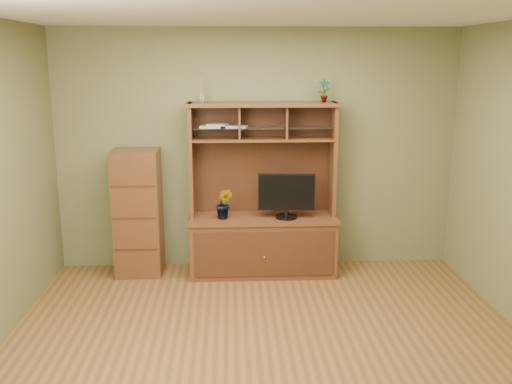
{
  "coord_description": "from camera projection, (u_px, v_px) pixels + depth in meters",
  "views": [
    {
      "loc": [
        -0.31,
        -4.37,
        2.36
      ],
      "look_at": [
        -0.05,
        1.2,
        1.05
      ],
      "focal_mm": 40.0,
      "sensor_mm": 36.0,
      "label": 1
    }
  ],
  "objects": [
    {
      "name": "magazines",
      "position": [
        221.0,
        126.0,
        6.17
      ],
      "size": [
        0.52,
        0.21,
        0.04
      ],
      "color": "#AEAEB3",
      "rests_on": "media_hutch"
    },
    {
      "name": "room",
      "position": [
        269.0,
        190.0,
        4.5
      ],
      "size": [
        4.54,
        4.04,
        2.74
      ],
      "color": "brown",
      "rests_on": "ground"
    },
    {
      "name": "side_cabinet",
      "position": [
        138.0,
        213.0,
        6.29
      ],
      "size": [
        0.5,
        0.46,
        1.4
      ],
      "color": "#4D2816",
      "rests_on": "room"
    },
    {
      "name": "monitor",
      "position": [
        287.0,
        195.0,
        6.21
      ],
      "size": [
        0.62,
        0.24,
        0.49
      ],
      "rotation": [
        0.0,
        0.0,
        -0.08
      ],
      "color": "black",
      "rests_on": "media_hutch"
    },
    {
      "name": "media_hutch",
      "position": [
        263.0,
        227.0,
        6.37
      ],
      "size": [
        1.66,
        0.61,
        1.9
      ],
      "color": "#4D2816",
      "rests_on": "room"
    },
    {
      "name": "orchid_plant",
      "position": [
        224.0,
        204.0,
        6.2
      ],
      "size": [
        0.23,
        0.2,
        0.34
      ],
      "primitive_type": "imported",
      "rotation": [
        0.0,
        0.0,
        -0.32
      ],
      "color": "#23571D",
      "rests_on": "media_hutch"
    },
    {
      "name": "top_plant",
      "position": [
        324.0,
        91.0,
        6.13
      ],
      "size": [
        0.14,
        0.1,
        0.25
      ],
      "primitive_type": "imported",
      "rotation": [
        0.0,
        0.0,
        0.11
      ],
      "color": "#3E6824",
      "rests_on": "media_hutch"
    },
    {
      "name": "reed_diffuser",
      "position": [
        201.0,
        92.0,
        6.07
      ],
      "size": [
        0.06,
        0.06,
        0.28
      ],
      "color": "silver",
      "rests_on": "media_hutch"
    }
  ]
}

